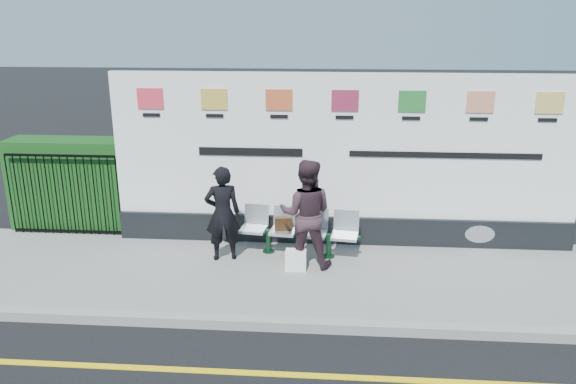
% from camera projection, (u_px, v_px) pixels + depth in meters
% --- Properties ---
extents(ground, '(80.00, 80.00, 0.00)m').
position_uv_depth(ground, '(302.00, 376.00, 6.54)').
color(ground, black).
extents(pavement, '(14.00, 3.00, 0.12)m').
position_uv_depth(pavement, '(310.00, 276.00, 8.90)').
color(pavement, gray).
rests_on(pavement, ground).
extents(kerb, '(14.00, 0.18, 0.14)m').
position_uv_depth(kerb, '(306.00, 325.00, 7.47)').
color(kerb, gray).
rests_on(kerb, ground).
extents(yellow_line, '(14.00, 0.10, 0.01)m').
position_uv_depth(yellow_line, '(302.00, 375.00, 6.54)').
color(yellow_line, yellow).
rests_on(yellow_line, ground).
extents(billboard, '(8.00, 0.30, 3.00)m').
position_uv_depth(billboard, '(343.00, 172.00, 9.75)').
color(billboard, black).
rests_on(billboard, pavement).
extents(hedge, '(2.35, 0.70, 1.70)m').
position_uv_depth(hedge, '(74.00, 183.00, 10.67)').
color(hedge, '#154516').
rests_on(hedge, pavement).
extents(railing, '(2.05, 0.06, 1.54)m').
position_uv_depth(railing, '(64.00, 194.00, 10.26)').
color(railing, black).
rests_on(railing, pavement).
extents(bench, '(2.04, 0.77, 0.43)m').
position_uv_depth(bench, '(298.00, 243.00, 9.52)').
color(bench, silver).
rests_on(bench, pavement).
extents(woman_left, '(0.66, 0.52, 1.60)m').
position_uv_depth(woman_left, '(223.00, 213.00, 9.19)').
color(woman_left, black).
rests_on(woman_left, pavement).
extents(woman_right, '(0.90, 0.72, 1.77)m').
position_uv_depth(woman_right, '(306.00, 214.00, 8.92)').
color(woman_right, '#39252D').
rests_on(woman_right, pavement).
extents(handbag_brown, '(0.30, 0.17, 0.22)m').
position_uv_depth(handbag_brown, '(283.00, 224.00, 9.47)').
color(handbag_brown, '#311D0D').
rests_on(handbag_brown, bench).
extents(carrier_bag_white, '(0.33, 0.20, 0.33)m').
position_uv_depth(carrier_bag_white, '(296.00, 260.00, 8.96)').
color(carrier_bag_white, white).
rests_on(carrier_bag_white, pavement).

